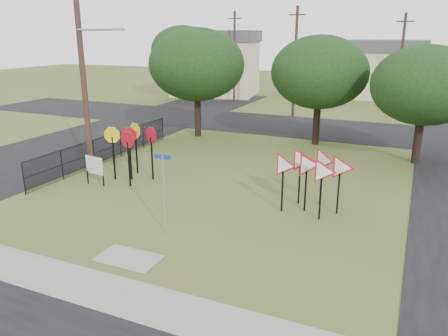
# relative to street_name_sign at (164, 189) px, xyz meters

# --- Properties ---
(ground) EXTENTS (140.00, 140.00, 0.00)m
(ground) POSITION_rel_street_name_sign_xyz_m (-0.10, 0.30, -1.67)
(ground) COLOR #3D4F1D
(sidewalk) EXTENTS (30.00, 1.60, 0.02)m
(sidewalk) POSITION_rel_street_name_sign_xyz_m (-0.10, -3.90, -1.66)
(sidewalk) COLOR gray
(sidewalk) RESTS_ON ground
(planting_strip) EXTENTS (30.00, 0.80, 0.02)m
(planting_strip) POSITION_rel_street_name_sign_xyz_m (-0.10, -5.10, -1.66)
(planting_strip) COLOR #3D4F1D
(planting_strip) RESTS_ON ground
(street_left) EXTENTS (8.00, 50.00, 0.02)m
(street_left) POSITION_rel_street_name_sign_xyz_m (-12.10, 10.30, -1.66)
(street_left) COLOR black
(street_left) RESTS_ON ground
(street_far) EXTENTS (60.00, 8.00, 0.02)m
(street_far) POSITION_rel_street_name_sign_xyz_m (-0.10, 20.30, -1.66)
(street_far) COLOR black
(street_far) RESTS_ON ground
(curb_pad) EXTENTS (2.00, 1.20, 0.02)m
(curb_pad) POSITION_rel_street_name_sign_xyz_m (-0.10, -2.10, -1.66)
(curb_pad) COLOR gray
(curb_pad) RESTS_ON ground
(street_name_sign) EXTENTS (0.60, 0.06, 2.90)m
(street_name_sign) POSITION_rel_street_name_sign_xyz_m (0.00, 0.00, 0.00)
(street_name_sign) COLOR #9FA3A8
(street_name_sign) RESTS_ON ground
(stop_sign_cluster) EXTENTS (2.47, 2.03, 2.62)m
(stop_sign_cluster) POSITION_rel_street_name_sign_xyz_m (-4.59, 4.53, 0.26)
(stop_sign_cluster) COLOR black
(stop_sign_cluster) RESTS_ON ground
(yield_sign_cluster) EXTENTS (3.15, 1.84, 2.46)m
(yield_sign_cluster) POSITION_rel_street_name_sign_xyz_m (4.20, 4.18, 0.14)
(yield_sign_cluster) COLOR black
(yield_sign_cluster) RESTS_ON ground
(info_board) EXTENTS (1.09, 0.23, 1.38)m
(info_board) POSITION_rel_street_name_sign_xyz_m (-5.73, 3.12, -0.75)
(info_board) COLOR black
(info_board) RESTS_ON ground
(utility_pole_main) EXTENTS (3.55, 0.33, 10.00)m
(utility_pole_main) POSITION_rel_street_name_sign_xyz_m (-7.33, 4.80, 3.54)
(utility_pole_main) COLOR #472A20
(utility_pole_main) RESTS_ON ground
(far_pole_a) EXTENTS (1.40, 0.24, 9.00)m
(far_pole_a) POSITION_rel_street_name_sign_xyz_m (-2.10, 24.30, 2.93)
(far_pole_a) COLOR #472A20
(far_pole_a) RESTS_ON ground
(far_pole_b) EXTENTS (1.40, 0.24, 8.50)m
(far_pole_b) POSITION_rel_street_name_sign_xyz_m (5.90, 28.30, 2.68)
(far_pole_b) COLOR #472A20
(far_pole_b) RESTS_ON ground
(far_pole_c) EXTENTS (1.40, 0.24, 9.00)m
(far_pole_c) POSITION_rel_street_name_sign_xyz_m (-10.10, 30.30, 2.93)
(far_pole_c) COLOR #472A20
(far_pole_c) RESTS_ON ground
(fence_run) EXTENTS (0.05, 11.55, 1.50)m
(fence_run) POSITION_rel_street_name_sign_xyz_m (-7.70, 6.55, -0.88)
(fence_run) COLOR black
(fence_run) RESTS_ON ground
(house_left) EXTENTS (10.58, 8.88, 7.20)m
(house_left) POSITION_rel_street_name_sign_xyz_m (-14.10, 34.30, 1.98)
(house_left) COLOR beige
(house_left) RESTS_ON ground
(house_mid) EXTENTS (8.40, 8.40, 6.20)m
(house_mid) POSITION_rel_street_name_sign_xyz_m (3.90, 40.30, 1.48)
(house_mid) COLOR beige
(house_mid) RESTS_ON ground
(tree_near_left) EXTENTS (6.40, 6.40, 7.27)m
(tree_near_left) POSITION_rel_street_name_sign_xyz_m (-6.10, 14.30, 3.19)
(tree_near_left) COLOR black
(tree_near_left) RESTS_ON ground
(tree_near_mid) EXTENTS (6.00, 6.00, 6.80)m
(tree_near_mid) POSITION_rel_street_name_sign_xyz_m (1.90, 15.30, 2.87)
(tree_near_mid) COLOR black
(tree_near_mid) RESTS_ON ground
(tree_near_right) EXTENTS (5.60, 5.60, 6.33)m
(tree_near_right) POSITION_rel_street_name_sign_xyz_m (7.90, 13.30, 2.56)
(tree_near_right) COLOR black
(tree_near_right) RESTS_ON ground
(tree_far_left) EXTENTS (6.80, 6.80, 7.73)m
(tree_far_left) POSITION_rel_street_name_sign_xyz_m (-16.10, 30.30, 3.50)
(tree_far_left) COLOR black
(tree_far_left) RESTS_ON ground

